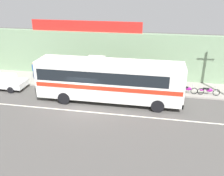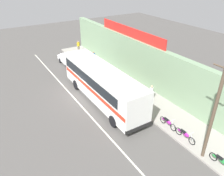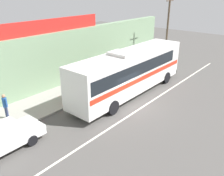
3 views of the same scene
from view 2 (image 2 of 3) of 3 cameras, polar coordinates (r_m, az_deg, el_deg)
ground_plane at (r=23.55m, az=-7.99°, el=-2.01°), size 70.00×70.00×0.00m
sidewalk_slab at (r=25.70m, az=2.56°, el=1.24°), size 30.00×3.60×0.14m
storefront_facade at (r=25.91m, az=6.65°, el=6.97°), size 30.00×0.70×4.80m
storefront_billboard at (r=26.26m, az=4.70°, el=14.15°), size 11.68×0.12×1.10m
road_center_stripe at (r=23.29m, az=-9.77°, el=-2.52°), size 30.00×0.14×0.01m
intercity_bus at (r=21.60m, az=-2.85°, el=1.53°), size 12.10×2.68×3.78m
parked_car at (r=31.25m, az=-10.96°, el=7.25°), size 4.51×1.92×1.37m
utility_pole at (r=15.42m, az=24.82°, el=-5.49°), size 1.60×0.22×7.36m
motorcycle_blue at (r=19.23m, az=14.15°, el=-8.55°), size 1.82×0.56×0.94m
motorcycle_red at (r=18.35m, az=18.25°, el=-11.32°), size 1.95×0.56×0.94m
motorcycle_orange at (r=17.16m, az=26.41°, el=-16.58°), size 1.94×0.56×0.94m
pedestrian_by_curb at (r=35.79m, az=-8.64°, el=10.84°), size 0.30×0.48×1.66m
pedestrian_far_left at (r=22.15m, az=10.10°, el=-0.95°), size 0.30×0.48×1.69m
pedestrian_far_right at (r=30.60m, az=-4.76°, el=8.04°), size 0.30×0.48×1.73m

